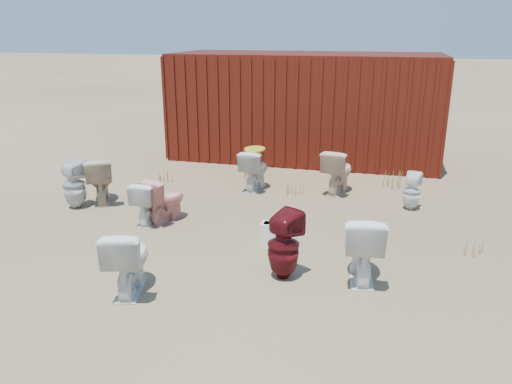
% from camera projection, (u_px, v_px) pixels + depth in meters
% --- Properties ---
extents(ground, '(100.00, 100.00, 0.00)m').
position_uv_depth(ground, '(246.00, 240.00, 7.23)').
color(ground, brown).
rests_on(ground, ground).
extents(shipping_container, '(6.00, 2.40, 2.40)m').
position_uv_depth(shipping_container, '(305.00, 106.00, 11.64)').
color(shipping_container, '#4C110C').
rests_on(shipping_container, ground).
extents(toilet_front_a, '(0.41, 0.69, 0.69)m').
position_uv_depth(toilet_front_a, '(149.00, 202.00, 7.80)').
color(toilet_front_a, white).
rests_on(toilet_front_a, ground).
extents(toilet_front_pink, '(0.61, 0.80, 0.73)m').
position_uv_depth(toilet_front_pink, '(165.00, 199.00, 7.87)').
color(toilet_front_pink, '#EB9387').
rests_on(toilet_front_pink, ground).
extents(toilet_front_c, '(0.63, 0.87, 0.80)m').
position_uv_depth(toilet_front_c, '(128.00, 259.00, 5.72)').
color(toilet_front_c, white).
rests_on(toilet_front_c, ground).
extents(toilet_front_maroon, '(0.52, 0.53, 0.86)m').
position_uv_depth(toilet_front_maroon, '(284.00, 245.00, 6.03)').
color(toilet_front_maroon, '#530E12').
rests_on(toilet_front_maroon, ground).
extents(toilet_front_e, '(0.57, 0.89, 0.85)m').
position_uv_depth(toilet_front_e, '(363.00, 246.00, 6.01)').
color(toilet_front_e, white).
rests_on(toilet_front_e, ground).
extents(toilet_back_a, '(0.48, 0.49, 0.82)m').
position_uv_depth(toilet_back_a, '(74.00, 185.00, 8.44)').
color(toilet_back_a, silver).
rests_on(toilet_back_a, ground).
extents(toilet_back_beige_left, '(0.79, 0.92, 0.82)m').
position_uv_depth(toilet_back_beige_left, '(100.00, 180.00, 8.72)').
color(toilet_back_beige_left, '#BFAD8B').
rests_on(toilet_back_beige_left, ground).
extents(toilet_back_beige_right, '(0.63, 0.89, 0.83)m').
position_uv_depth(toilet_back_beige_right, '(338.00, 171.00, 9.24)').
color(toilet_back_beige_right, beige).
rests_on(toilet_back_beige_right, ground).
extents(toilet_back_yellowlid, '(0.50, 0.79, 0.77)m').
position_uv_depth(toilet_back_yellowlid, '(255.00, 170.00, 9.43)').
color(toilet_back_yellowlid, white).
rests_on(toilet_back_yellowlid, ground).
extents(toilet_back_e, '(0.35, 0.35, 0.64)m').
position_uv_depth(toilet_back_e, '(412.00, 191.00, 8.38)').
color(toilet_back_e, white).
rests_on(toilet_back_e, ground).
extents(yellow_lid, '(0.39, 0.49, 0.02)m').
position_uv_depth(yellow_lid, '(255.00, 149.00, 9.31)').
color(yellow_lid, gold).
rests_on(yellow_lid, toilet_back_yellowlid).
extents(loose_tank, '(0.51, 0.23, 0.35)m').
position_uv_depth(loose_tank, '(279.00, 235.00, 6.97)').
color(loose_tank, white).
rests_on(loose_tank, ground).
extents(loose_lid_near, '(0.50, 0.58, 0.02)m').
position_uv_depth(loose_lid_near, '(164.00, 204.00, 8.70)').
color(loose_lid_near, '#B8B085').
rests_on(loose_lid_near, ground).
extents(loose_lid_far, '(0.57, 0.59, 0.02)m').
position_uv_depth(loose_lid_far, '(166.00, 211.00, 8.37)').
color(loose_lid_far, beige).
rests_on(loose_lid_far, ground).
extents(weed_clump_a, '(0.36, 0.36, 0.26)m').
position_uv_depth(weed_clump_a, '(168.00, 173.00, 10.11)').
color(weed_clump_a, olive).
rests_on(weed_clump_a, ground).
extents(weed_clump_b, '(0.32, 0.32, 0.26)m').
position_uv_depth(weed_clump_b, '(295.00, 188.00, 9.16)').
color(weed_clump_b, olive).
rests_on(weed_clump_b, ground).
extents(weed_clump_c, '(0.36, 0.36, 0.36)m').
position_uv_depth(weed_clump_c, '(393.00, 178.00, 9.61)').
color(weed_clump_c, olive).
rests_on(weed_clump_c, ground).
extents(weed_clump_d, '(0.30, 0.30, 0.27)m').
position_uv_depth(weed_clump_d, '(249.00, 172.00, 10.21)').
color(weed_clump_d, olive).
rests_on(weed_clump_d, ground).
extents(weed_clump_e, '(0.34, 0.34, 0.32)m').
position_uv_depth(weed_clump_e, '(339.00, 171.00, 10.16)').
color(weed_clump_e, olive).
rests_on(weed_clump_e, ground).
extents(weed_clump_f, '(0.28, 0.28, 0.22)m').
position_uv_depth(weed_clump_f, '(473.00, 246.00, 6.79)').
color(weed_clump_f, olive).
rests_on(weed_clump_f, ground).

